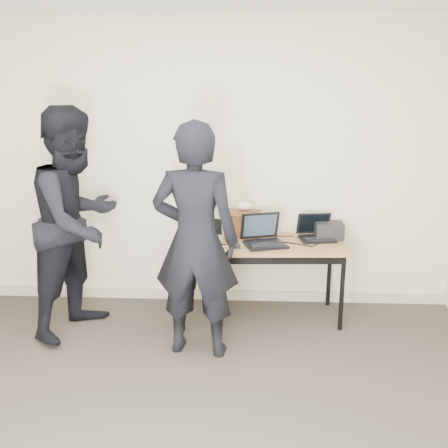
# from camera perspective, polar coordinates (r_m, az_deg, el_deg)

# --- Properties ---
(room) EXTENTS (4.60, 4.60, 2.80)m
(room) POSITION_cam_1_polar(r_m,az_deg,el_deg) (2.54, -4.09, -0.27)
(room) COLOR #39312B
(room) RESTS_ON ground
(desk) EXTENTS (1.53, 0.73, 0.72)m
(desk) POSITION_cam_1_polar(r_m,az_deg,el_deg) (4.48, 4.20, -2.89)
(desk) COLOR olive
(desk) RESTS_ON ground
(laptop_beige) EXTENTS (0.34, 0.33, 0.22)m
(laptop_beige) POSITION_cam_1_polar(r_m,az_deg,el_deg) (4.48, -2.08, -1.50)
(laptop_beige) COLOR beige
(laptop_beige) RESTS_ON desk
(laptop_center) EXTENTS (0.43, 0.42, 0.27)m
(laptop_center) POSITION_cam_1_polar(r_m,az_deg,el_deg) (4.41, 4.52, -1.57)
(laptop_center) COLOR black
(laptop_center) RESTS_ON desk
(laptop_right) EXTENTS (0.35, 0.34, 0.23)m
(laptop_right) POSITION_cam_1_polar(r_m,az_deg,el_deg) (4.64, 10.44, -1.06)
(laptop_right) COLOR black
(laptop_right) RESTS_ON desk
(leather_satchel) EXTENTS (0.38, 0.21, 0.25)m
(leather_satchel) POSITION_cam_1_polar(r_m,az_deg,el_deg) (4.65, 1.96, 0.17)
(leather_satchel) COLOR #5A3417
(leather_satchel) RESTS_ON desk
(tissue) EXTENTS (0.14, 0.12, 0.08)m
(tissue) POSITION_cam_1_polar(r_m,az_deg,el_deg) (4.62, 2.35, 2.06)
(tissue) COLOR white
(tissue) RESTS_ON leather_satchel
(equipment_box) EXTENTS (0.25, 0.22, 0.15)m
(equipment_box) POSITION_cam_1_polar(r_m,az_deg,el_deg) (4.69, 11.90, -0.71)
(equipment_box) COLOR black
(equipment_box) RESTS_ON desk
(power_brick) EXTENTS (0.09, 0.06, 0.03)m
(power_brick) POSITION_cam_1_polar(r_m,az_deg,el_deg) (4.30, 1.32, -2.56)
(power_brick) COLOR black
(power_brick) RESTS_ON desk
(cables) EXTENTS (1.16, 0.42, 0.01)m
(cables) POSITION_cam_1_polar(r_m,az_deg,el_deg) (4.46, 4.80, -2.13)
(cables) COLOR silver
(cables) RESTS_ON desk
(person_typist) EXTENTS (0.71, 0.51, 1.84)m
(person_typist) POSITION_cam_1_polar(r_m,az_deg,el_deg) (3.81, -3.27, -1.97)
(person_typist) COLOR black
(person_typist) RESTS_ON ground
(person_observer) EXTENTS (1.03, 1.14, 1.92)m
(person_observer) POSITION_cam_1_polar(r_m,az_deg,el_deg) (4.37, -16.43, 0.18)
(person_observer) COLOR black
(person_observer) RESTS_ON ground
(baseboard) EXTENTS (4.50, 0.03, 0.10)m
(baseboard) POSITION_cam_1_polar(r_m,az_deg,el_deg) (5.07, -0.77, -8.08)
(baseboard) COLOR #A9A18C
(baseboard) RESTS_ON ground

